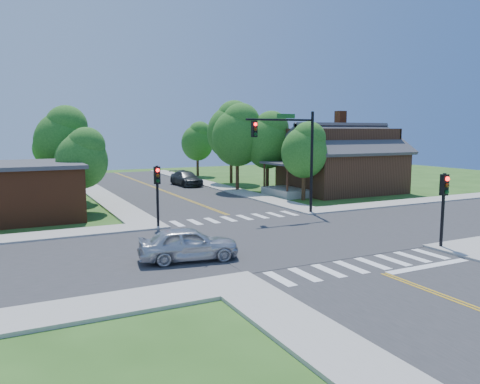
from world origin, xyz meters
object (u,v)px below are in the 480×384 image
signal_pole_se (444,196)px  house_ne (341,157)px  signal_mast_ne (292,146)px  car_dgrey (186,179)px  car_silver (189,244)px  signal_pole_nw (157,185)px

signal_pole_se → house_ne: house_ne is taller
signal_mast_ne → car_dgrey: (-0.41, 19.97, -4.09)m
signal_pole_se → signal_mast_ne: bearing=98.6°
house_ne → car_silver: bearing=-143.0°
signal_pole_nw → car_silver: 7.87m
signal_pole_nw → house_ne: (20.71, 8.66, 0.67)m
signal_mast_ne → signal_pole_se: size_ratio=1.89×
signal_mast_ne → signal_pole_se: 11.55m
signal_pole_se → house_ne: 22.03m
signal_pole_se → car_silver: (-12.06, 3.61, -1.90)m
house_ne → signal_pole_se: bearing=-115.6°
signal_pole_nw → car_dgrey: size_ratio=0.71×
signal_pole_se → car_silver: 12.73m
car_silver → car_dgrey: car_silver is taller
car_dgrey → signal_pole_se: bearing=-89.4°
signal_mast_ne → house_ne: bearing=37.7°
car_dgrey → house_ne: bearing=-47.5°
signal_pole_se → signal_pole_nw: size_ratio=1.00×
signal_pole_nw → car_dgrey: 22.04m
signal_pole_se → house_ne: bearing=64.4°
house_ne → signal_mast_ne: bearing=-142.3°
signal_pole_se → car_silver: size_ratio=0.80×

